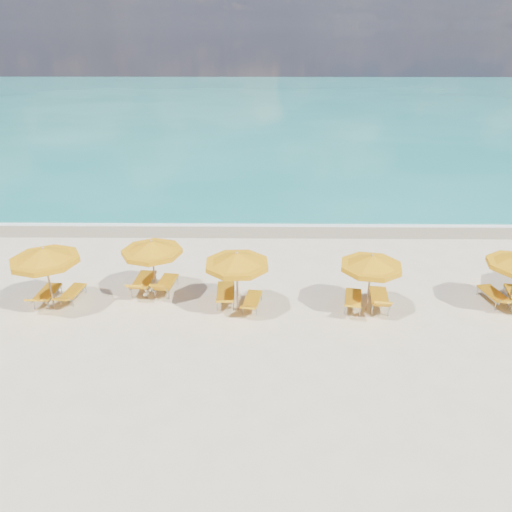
{
  "coord_description": "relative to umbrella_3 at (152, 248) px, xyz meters",
  "views": [
    {
      "loc": [
        0.18,
        -16.03,
        9.32
      ],
      "look_at": [
        0.0,
        1.5,
        1.2
      ],
      "focal_mm": 35.0,
      "sensor_mm": 36.0,
      "label": 1
    }
  ],
  "objects": [
    {
      "name": "lounger_3_left",
      "position": [
        -0.53,
        0.33,
        -1.69
      ],
      "size": [
        0.77,
        2.03,
        0.86
      ],
      "rotation": [
        0.0,
        0.0,
        -0.06
      ],
      "color": "#A5A8AD",
      "rests_on": "ground"
    },
    {
      "name": "whitecap_far",
      "position": [
        11.8,
        23.44,
        -1.94
      ],
      "size": [
        18.0,
        0.3,
        0.05
      ],
      "primitive_type": "cube",
      "color": "white",
      "rests_on": "ground"
    },
    {
      "name": "ocean",
      "position": [
        3.8,
        47.44,
        -1.94
      ],
      "size": [
        120.0,
        80.0,
        0.3
      ],
      "primitive_type": "cube",
      "color": "#157A74",
      "rests_on": "ground"
    },
    {
      "name": "whitecap_near",
      "position": [
        -2.2,
        16.44,
        -1.94
      ],
      "size": [
        14.0,
        0.36,
        0.05
      ],
      "primitive_type": "cube",
      "color": "white",
      "rests_on": "ground"
    },
    {
      "name": "umbrella_5",
      "position": [
        7.81,
        -1.07,
        -0.04
      ],
      "size": [
        2.6,
        2.6,
        2.22
      ],
      "rotation": [
        0.0,
        0.0,
        0.21
      ],
      "color": "tan",
      "rests_on": "ground"
    },
    {
      "name": "lounger_4_left",
      "position": [
        2.7,
        -0.56,
        -1.7
      ],
      "size": [
        0.74,
        2.06,
        0.77
      ],
      "rotation": [
        0.0,
        0.0,
        0.04
      ],
      "color": "#A5A8AD",
      "rests_on": "ground"
    },
    {
      "name": "lounger_3_right",
      "position": [
        0.36,
        0.23,
        -1.71
      ],
      "size": [
        0.82,
        1.83,
        0.86
      ],
      "rotation": [
        0.0,
        0.0,
        -0.12
      ],
      "color": "#A5A8AD",
      "rests_on": "ground"
    },
    {
      "name": "lounger_5_left",
      "position": [
        7.33,
        -0.9,
        -1.72
      ],
      "size": [
        0.93,
        1.9,
        0.72
      ],
      "rotation": [
        0.0,
        0.0,
        -0.2
      ],
      "color": "#A5A8AD",
      "rests_on": "ground"
    },
    {
      "name": "wet_sand_band",
      "position": [
        3.8,
        6.84,
        -1.94
      ],
      "size": [
        120.0,
        2.6,
        0.01
      ],
      "primitive_type": "cube",
      "color": "tan",
      "rests_on": "ground"
    },
    {
      "name": "foam_line",
      "position": [
        3.8,
        7.64,
        -1.94
      ],
      "size": [
        120.0,
        1.2,
        0.03
      ],
      "primitive_type": "cube",
      "color": "white",
      "rests_on": "ground"
    },
    {
      "name": "umbrella_2",
      "position": [
        -3.51,
        -1.04,
        0.14
      ],
      "size": [
        2.61,
        2.61,
        2.44
      ],
      "rotation": [
        0.0,
        0.0,
        0.09
      ],
      "color": "tan",
      "rests_on": "ground"
    },
    {
      "name": "ground_plane",
      "position": [
        3.8,
        -0.56,
        -1.94
      ],
      "size": [
        120.0,
        120.0,
        0.0
      ],
      "primitive_type": "plane",
      "color": "beige"
    },
    {
      "name": "lounger_2_right",
      "position": [
        -3.01,
        -0.44,
        -1.74
      ],
      "size": [
        0.74,
        1.72,
        0.59
      ],
      "rotation": [
        0.0,
        0.0,
        -0.13
      ],
      "color": "#A5A8AD",
      "rests_on": "ground"
    },
    {
      "name": "lounger_4_right",
      "position": [
        3.69,
        -0.95,
        -1.74
      ],
      "size": [
        0.8,
        1.75,
        0.62
      ],
      "rotation": [
        0.0,
        0.0,
        -0.16
      ],
      "color": "#A5A8AD",
      "rests_on": "ground"
    },
    {
      "name": "lounger_5_right",
      "position": [
        8.28,
        -0.84,
        -1.7
      ],
      "size": [
        0.85,
        1.95,
        0.85
      ],
      "rotation": [
        0.0,
        0.0,
        -0.12
      ],
      "color": "#A5A8AD",
      "rests_on": "ground"
    },
    {
      "name": "lounger_2_left",
      "position": [
        -3.9,
        -0.6,
        -1.72
      ],
      "size": [
        0.66,
        1.85,
        0.73
      ],
      "rotation": [
        0.0,
        0.0,
        -0.03
      ],
      "color": "#A5A8AD",
      "rests_on": "ground"
    },
    {
      "name": "umbrella_3",
      "position": [
        0.0,
        0.0,
        0.0
      ],
      "size": [
        2.44,
        2.44,
        2.27
      ],
      "rotation": [
        0.0,
        0.0,
        0.09
      ],
      "color": "tan",
      "rests_on": "ground"
    },
    {
      "name": "umbrella_4",
      "position": [
        3.17,
        -1.12,
        0.04
      ],
      "size": [
        2.92,
        2.92,
        2.32
      ],
      "rotation": [
        0.0,
        0.0,
        -0.34
      ],
      "color": "tan",
      "rests_on": "ground"
    },
    {
      "name": "lounger_6_left",
      "position": [
        12.58,
        -0.47,
        -1.73
      ],
      "size": [
        0.88,
        1.84,
        0.67
      ],
      "rotation": [
        0.0,
        0.0,
        0.18
      ],
      "color": "#A5A8AD",
      "rests_on": "ground"
    }
  ]
}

